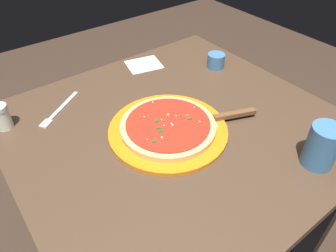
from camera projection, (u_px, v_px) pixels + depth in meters
name	position (u px, v px, depth m)	size (l,w,h in m)	color
restaurant_table	(175.00, 161.00, 1.00)	(0.90, 0.86, 0.76)	black
serving_plate	(168.00, 130.00, 0.88)	(0.33, 0.33, 0.01)	orange
pizza	(168.00, 126.00, 0.87)	(0.27, 0.27, 0.02)	#DBB26B
pizza_server	(222.00, 117.00, 0.91)	(0.22, 0.12, 0.01)	silver
cup_tall_drink	(322.00, 146.00, 0.76)	(0.08, 0.08, 0.11)	teal
cup_small_sauce	(216.00, 61.00, 1.15)	(0.06, 0.06, 0.05)	teal
napkin_folded_right	(144.00, 65.00, 1.18)	(0.12, 0.11, 0.00)	white
fork	(58.00, 111.00, 0.95)	(0.16, 0.12, 0.00)	silver
parmesan_shaker	(2.00, 117.00, 0.88)	(0.05, 0.05, 0.07)	silver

